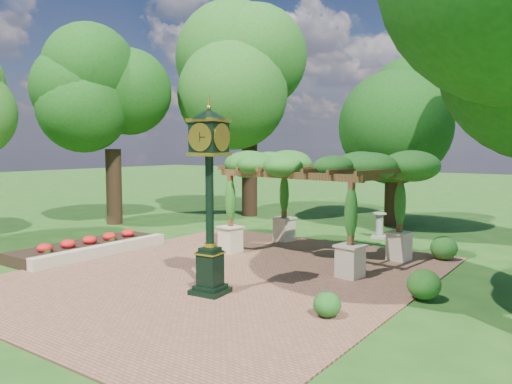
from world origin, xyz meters
The scene contains 13 objects.
ground centered at (0.00, 0.00, 0.00)m, with size 120.00×120.00×0.00m, color #1E4714.
brick_plaza centered at (0.00, 1.00, 0.02)m, with size 10.00×12.00×0.04m, color brown.
border_wall centered at (-4.60, 0.50, 0.20)m, with size 0.35×5.00×0.40m, color #C6B793.
flower_bed centered at (-5.50, 0.50, 0.18)m, with size 1.50×5.00×0.36m, color red.
pedestal_clock centered at (0.88, -0.62, 2.68)m, with size 0.97×0.97×4.47m.
pergola centered at (0.86, 4.38, 2.78)m, with size 5.76×4.03×3.38m.
sundial centered at (1.35, 8.85, 0.43)m, with size 0.63×0.63×0.99m.
shrub_front centered at (3.93, -0.48, 0.30)m, with size 0.58×0.58×0.52m, color #1B4F16.
shrub_mid centered at (5.19, 1.88, 0.39)m, with size 0.77×0.77×0.69m, color #225718.
shrub_back centered at (4.45, 6.32, 0.41)m, with size 0.82×0.82×0.73m, color #26611C.
tree_west_near centered at (-9.92, 5.22, 6.08)m, with size 4.78×4.78×8.84m.
tree_west_far centered at (-6.49, 11.04, 6.74)m, with size 5.21×5.21×9.82m.
tree_north centered at (0.65, 12.08, 4.87)m, with size 4.36×4.36×7.10m.
Camera 1 is at (8.55, -9.49, 3.55)m, focal length 35.00 mm.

